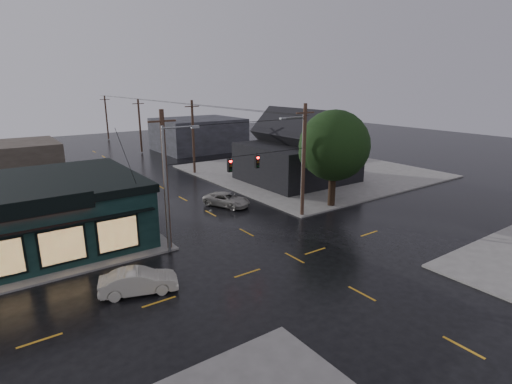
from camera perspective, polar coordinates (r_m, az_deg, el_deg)
ground_plane at (r=28.49m, az=5.51°, el=-9.35°), size 160.00×160.00×0.00m
sidewalk_ne at (r=55.41m, az=7.68°, el=3.00°), size 28.00×28.00×0.15m
pizza_shop at (r=33.73m, az=-30.35°, el=-2.83°), size 16.30×12.34×4.90m
ne_building at (r=49.11m, az=5.96°, el=6.68°), size 12.60×11.60×8.75m
corner_tree at (r=38.86m, az=11.10°, el=6.50°), size 6.77×6.77×9.31m
utility_pole_nw at (r=30.42m, az=-12.20°, el=-7.97°), size 2.00×0.32×10.15m
utility_pole_ne at (r=37.02m, az=6.57°, el=-3.41°), size 2.00×0.32×10.15m
utility_pole_far_a at (r=54.28m, az=-8.74°, el=2.62°), size 2.00×0.32×9.65m
utility_pole_far_b at (r=72.40m, az=-15.98°, el=5.42°), size 2.00×0.32×9.15m
utility_pole_far_c at (r=91.31m, az=-20.30°, el=7.04°), size 2.00×0.32×9.15m
span_signal_assembly at (r=31.71m, az=-1.80°, el=4.15°), size 13.00×0.48×1.23m
streetlight_nw at (r=29.72m, az=-12.18°, el=-8.55°), size 5.40×0.30×9.15m
streetlight_ne at (r=37.83m, az=6.42°, el=-2.99°), size 5.40×0.30×9.15m
bg_building_west at (r=60.26m, az=-32.04°, el=3.84°), size 12.00×10.00×4.40m
bg_building_east at (r=72.98m, az=-8.24°, el=8.15°), size 14.00×12.00×5.60m
sedan_cream at (r=24.71m, az=-16.42°, el=-12.15°), size 4.69×2.88×1.46m
suv_silver at (r=39.57m, az=-4.20°, el=-1.10°), size 3.94×5.24×1.32m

